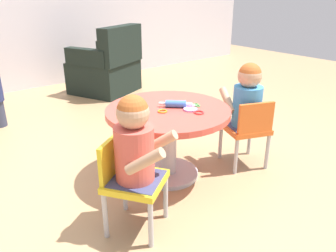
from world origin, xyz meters
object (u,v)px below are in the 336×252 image
object	(u,v)px
seated_child_left	(135,143)
seated_child_right	(247,98)
craft_table	(168,126)
armchair_dark	(107,69)
rolling_pin	(176,104)
craft_scissors	(193,105)
child_chair_right	(247,129)
child_chair_left	(130,179)

from	to	relation	value
seated_child_left	seated_child_right	bearing A→B (deg)	6.82
craft_table	armchair_dark	size ratio (longest dim) A/B	0.91
rolling_pin	craft_scissors	distance (m)	0.13
armchair_dark	rolling_pin	xyz separation A→B (m)	(-0.67, -2.17, 0.23)
seated_child_left	child_chair_right	xyz separation A→B (m)	(1.05, 0.09, -0.23)
craft_table	rolling_pin	size ratio (longest dim) A/B	4.72
child_chair_left	rolling_pin	distance (m)	0.69
seated_child_right	rolling_pin	distance (m)	0.55
seated_child_left	craft_scissors	world-z (taller)	seated_child_left
seated_child_left	child_chair_right	size ratio (longest dim) A/B	0.95
seated_child_right	armchair_dark	distance (m)	2.39
child_chair_right	craft_scissors	bearing A→B (deg)	153.42
child_chair_left	craft_scissors	world-z (taller)	child_chair_left
child_chair_left	armchair_dark	xyz separation A→B (m)	(1.24, 2.46, 0.00)
craft_table	rolling_pin	distance (m)	0.16
child_chair_right	child_chair_left	bearing A→B (deg)	-176.95
armchair_dark	craft_table	bearing A→B (deg)	-108.59
seated_child_left	child_chair_right	distance (m)	1.08
child_chair_left	child_chair_right	distance (m)	1.07
child_chair_right	rolling_pin	distance (m)	0.60
rolling_pin	craft_scissors	world-z (taller)	rolling_pin
child_chair_right	armchair_dark	xyz separation A→B (m)	(0.17, 2.41, 0.00)
seated_child_left	armchair_dark	xyz separation A→B (m)	(1.22, 2.50, -0.22)
child_chair_right	rolling_pin	xyz separation A→B (m)	(-0.49, 0.24, 0.23)
child_chair_left	seated_child_left	world-z (taller)	seated_child_left
child_chair_left	armchair_dark	world-z (taller)	armchair_dark
child_chair_left	seated_child_right	size ratio (longest dim) A/B	1.05
child_chair_left	child_chair_right	bearing A→B (deg)	3.05
craft_scissors	seated_child_right	bearing A→B (deg)	-21.19
child_chair_right	seated_child_right	xyz separation A→B (m)	(0.01, 0.04, 0.23)
seated_child_right	craft_scissors	xyz separation A→B (m)	(-0.39, 0.15, -0.01)
child_chair_right	rolling_pin	bearing A→B (deg)	154.09
child_chair_left	seated_child_left	distance (m)	0.23
armchair_dark	child_chair_left	bearing A→B (deg)	-116.79
child_chair_left	rolling_pin	world-z (taller)	rolling_pin
child_chair_left	rolling_pin	size ratio (longest dim) A/B	2.97
seated_child_right	armchair_dark	world-z (taller)	armchair_dark
seated_child_left	craft_scissors	size ratio (longest dim) A/B	3.58
armchair_dark	seated_child_left	bearing A→B (deg)	-116.07
craft_table	armchair_dark	xyz separation A→B (m)	(0.72, 2.15, -0.08)
craft_table	rolling_pin	xyz separation A→B (m)	(0.06, -0.02, 0.15)
craft_table	craft_scissors	size ratio (longest dim) A/B	5.98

